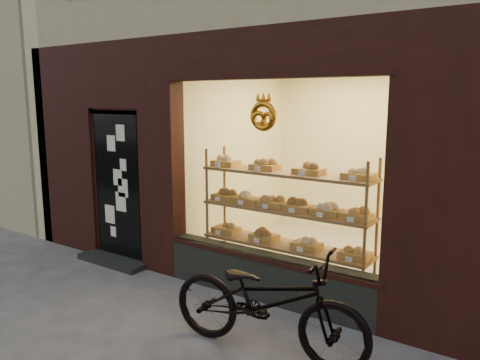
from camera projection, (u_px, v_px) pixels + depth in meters
The scene contains 3 objects.
neighbor_left at pixel (25, 20), 13.10m from camera, with size 12.00×7.00×9.00m, color beige.
display_shelf at pixel (285, 220), 5.72m from camera, with size 2.20×0.45×1.70m.
bicycle at pixel (267, 301), 4.28m from camera, with size 0.68×1.94×1.02m, color black.
Camera 1 is at (3.15, -2.33, 2.35)m, focal length 35.00 mm.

